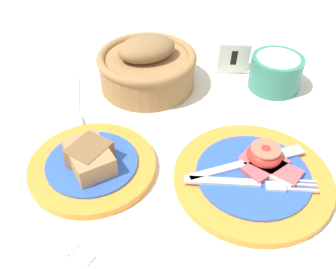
{
  "coord_description": "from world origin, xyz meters",
  "views": [
    {
      "loc": [
        -0.08,
        -0.35,
        0.43
      ],
      "look_at": [
        -0.05,
        0.12,
        0.02
      ],
      "focal_mm": 42.0,
      "sensor_mm": 36.0,
      "label": 1
    }
  ],
  "objects_px": {
    "bread_basket": "(147,66)",
    "bread_plate": "(92,163)",
    "breakfast_plate": "(254,175)",
    "number_card": "(233,56)",
    "teaspoon_by_saucer": "(76,116)",
    "sugar_cup": "(276,72)"
  },
  "relations": [
    {
      "from": "bread_basket",
      "to": "bread_plate",
      "type": "bearing_deg",
      "value": -111.96
    },
    {
      "from": "breakfast_plate",
      "to": "number_card",
      "type": "height_order",
      "value": "number_card"
    },
    {
      "from": "number_card",
      "to": "teaspoon_by_saucer",
      "type": "distance_m",
      "value": 0.33
    },
    {
      "from": "teaspoon_by_saucer",
      "to": "breakfast_plate",
      "type": "bearing_deg",
      "value": 52.95
    },
    {
      "from": "breakfast_plate",
      "to": "teaspoon_by_saucer",
      "type": "distance_m",
      "value": 0.32
    },
    {
      "from": "sugar_cup",
      "to": "bread_basket",
      "type": "xyz_separation_m",
      "value": [
        -0.24,
        0.02,
        0.01
      ]
    },
    {
      "from": "breakfast_plate",
      "to": "bread_plate",
      "type": "distance_m",
      "value": 0.24
    },
    {
      "from": "number_card",
      "to": "teaspoon_by_saucer",
      "type": "height_order",
      "value": "number_card"
    },
    {
      "from": "bread_basket",
      "to": "teaspoon_by_saucer",
      "type": "height_order",
      "value": "bread_basket"
    },
    {
      "from": "sugar_cup",
      "to": "number_card",
      "type": "distance_m",
      "value": 0.09
    },
    {
      "from": "bread_plate",
      "to": "bread_basket",
      "type": "height_order",
      "value": "bread_basket"
    },
    {
      "from": "bread_basket",
      "to": "breakfast_plate",
      "type": "bearing_deg",
      "value": -60.27
    },
    {
      "from": "breakfast_plate",
      "to": "bread_basket",
      "type": "xyz_separation_m",
      "value": [
        -0.15,
        0.26,
        0.03
      ]
    },
    {
      "from": "sugar_cup",
      "to": "number_card",
      "type": "relative_size",
      "value": 1.32
    },
    {
      "from": "bread_plate",
      "to": "sugar_cup",
      "type": "distance_m",
      "value": 0.39
    },
    {
      "from": "bread_basket",
      "to": "number_card",
      "type": "distance_m",
      "value": 0.18
    },
    {
      "from": "sugar_cup",
      "to": "number_card",
      "type": "height_order",
      "value": "number_card"
    },
    {
      "from": "sugar_cup",
      "to": "teaspoon_by_saucer",
      "type": "xyz_separation_m",
      "value": [
        -0.37,
        -0.07,
        -0.03
      ]
    },
    {
      "from": "teaspoon_by_saucer",
      "to": "number_card",
      "type": "bearing_deg",
      "value": 107.13
    },
    {
      "from": "breakfast_plate",
      "to": "sugar_cup",
      "type": "height_order",
      "value": "sugar_cup"
    },
    {
      "from": "breakfast_plate",
      "to": "number_card",
      "type": "relative_size",
      "value": 3.14
    },
    {
      "from": "number_card",
      "to": "teaspoon_by_saucer",
      "type": "relative_size",
      "value": 0.38
    }
  ]
}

